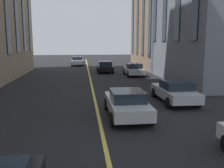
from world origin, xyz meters
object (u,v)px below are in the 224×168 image
object	(u,v)px
car_silver_far	(127,103)
car_white_parked_a	(77,61)
car_silver_mid	(134,70)
car_black_parked_b	(105,67)
car_silver_oncoming	(175,91)

from	to	relation	value
car_silver_far	car_white_parked_a	bearing A→B (deg)	5.89
car_silver_mid	car_white_parked_a	xyz separation A→B (m)	(13.66, 6.48, 0.00)
car_silver_mid	car_black_parked_b	size ratio (longest dim) A/B	1.00
car_white_parked_a	car_silver_oncoming	distance (m)	27.02
car_silver_oncoming	car_silver_far	world-z (taller)	same
car_silver_mid	car_black_parked_b	distance (m)	4.61
car_silver_mid	car_white_parked_a	world-z (taller)	same
car_silver_far	car_silver_mid	bearing A→B (deg)	-12.87
car_silver_mid	car_white_parked_a	distance (m)	15.12
car_silver_mid	car_silver_oncoming	distance (m)	12.57
car_black_parked_b	car_silver_far	size ratio (longest dim) A/B	0.89
car_silver_far	car_silver_oncoming	bearing A→B (deg)	-52.08
car_silver_mid	car_black_parked_b	world-z (taller)	same
car_white_parked_a	car_silver_far	size ratio (longest dim) A/B	0.89
car_silver_mid	car_silver_oncoming	world-z (taller)	car_silver_mid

